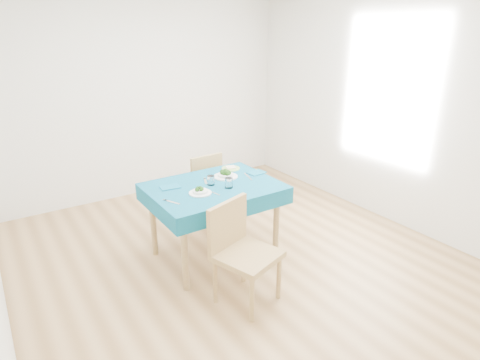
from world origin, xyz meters
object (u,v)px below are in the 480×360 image
chair_near (248,240)px  chair_far (199,182)px  bowl_far (226,174)px  table (214,221)px  side_plate (231,168)px  bowl_near (200,190)px

chair_near → chair_far: 1.60m
chair_near → bowl_far: bearing=50.8°
table → chair_far: 0.83m
side_plate → bowl_near: bearing=-144.5°
table → chair_near: 0.80m
chair_far → chair_near: bearing=73.7°
chair_near → chair_far: bearing=57.9°
chair_near → bowl_near: bearing=77.8°
chair_near → bowl_near: (-0.07, 0.66, 0.22)m
chair_near → bowl_far: size_ratio=4.73×
bowl_near → bowl_far: 0.48m
table → side_plate: size_ratio=6.23×
bowl_near → side_plate: bowl_near is taller
bowl_far → side_plate: 0.26m
table → bowl_near: (-0.20, -0.11, 0.41)m
bowl_far → side_plate: bearing=46.2°
chair_far → bowl_far: 0.73m
chair_near → chair_far: (0.39, 1.55, -0.09)m
chair_near → bowl_far: (0.35, 0.90, 0.22)m
table → chair_near: size_ratio=1.05×
chair_near → table: bearing=62.2°
chair_near → bowl_near: chair_near is taller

